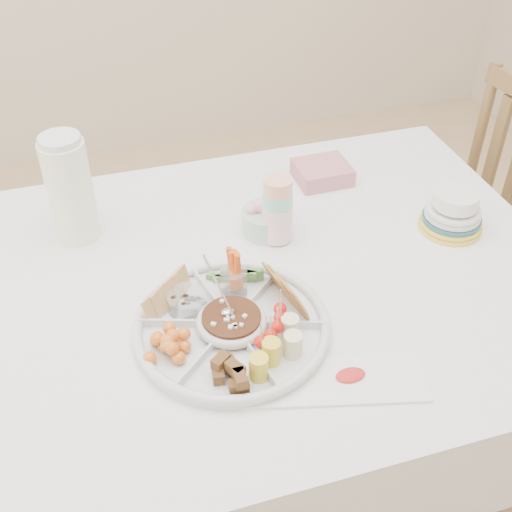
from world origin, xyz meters
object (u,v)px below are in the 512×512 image
object	(u,v)px
thermos	(70,187)
plate_stack	(453,211)
dining_table	(229,394)
party_tray	(232,324)
chair	(458,241)

from	to	relation	value
thermos	plate_stack	size ratio (longest dim) A/B	1.76
dining_table	party_tray	world-z (taller)	party_tray
thermos	chair	bearing A→B (deg)	1.11
party_tray	thermos	world-z (taller)	thermos
thermos	plate_stack	world-z (taller)	thermos
dining_table	party_tray	size ratio (longest dim) A/B	4.00
plate_stack	thermos	bearing A→B (deg)	164.84
thermos	plate_stack	bearing A→B (deg)	-15.16
party_tray	dining_table	bearing A→B (deg)	80.83
dining_table	chair	size ratio (longest dim) A/B	1.60
dining_table	thermos	xyz separation A→B (m)	(-0.28, 0.26, 0.51)
plate_stack	dining_table	bearing A→B (deg)	-176.61
chair	thermos	xyz separation A→B (m)	(-1.08, -0.02, 0.41)
party_tray	plate_stack	distance (m)	0.62
chair	plate_stack	distance (m)	0.48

